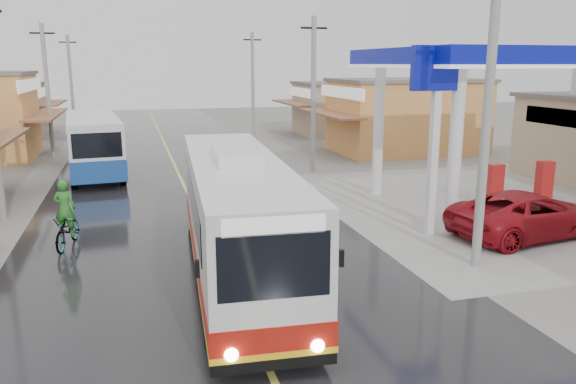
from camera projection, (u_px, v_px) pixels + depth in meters
name	position (u px, v px, depth m)	size (l,w,h in m)	color
ground	(233.00, 292.00, 14.17)	(120.00, 120.00, 0.00)	slate
road	(180.00, 178.00, 28.25)	(12.00, 90.00, 0.02)	black
centre_line	(180.00, 178.00, 28.25)	(0.15, 90.00, 0.01)	#D8CC4C
shopfronts_right	(475.00, 174.00, 29.37)	(11.00, 44.00, 4.80)	beige
utility_poles_left	(33.00, 182.00, 27.36)	(1.60, 50.00, 8.00)	gray
utility_poles_right	(313.00, 171.00, 30.09)	(1.60, 36.00, 8.00)	gray
coach_bus	(236.00, 216.00, 14.98)	(3.17, 11.22, 3.46)	silver
second_bus	(94.00, 144.00, 28.85)	(3.30, 9.28, 3.02)	silver
jeepney	(528.00, 214.00, 18.60)	(2.53, 5.49, 1.53)	maroon
cyclist	(67.00, 225.00, 17.49)	(1.13, 2.14, 2.20)	black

